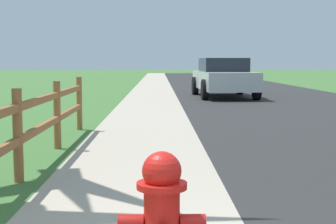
# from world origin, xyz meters

# --- Properties ---
(ground_plane) EXTENTS (120.00, 120.00, 0.00)m
(ground_plane) POSITION_xyz_m (0.00, 25.00, 0.00)
(ground_plane) COLOR #3F6C33
(road_asphalt) EXTENTS (7.00, 66.00, 0.01)m
(road_asphalt) POSITION_xyz_m (3.50, 27.00, 0.00)
(road_asphalt) COLOR #292929
(road_asphalt) RESTS_ON ground
(curb_concrete) EXTENTS (6.00, 66.00, 0.01)m
(curb_concrete) POSITION_xyz_m (-3.00, 27.00, 0.00)
(curb_concrete) COLOR #B2A391
(curb_concrete) RESTS_ON ground
(grass_verge) EXTENTS (5.00, 66.00, 0.00)m
(grass_verge) POSITION_xyz_m (-4.50, 27.00, 0.01)
(grass_verge) COLOR #3F6C33
(grass_verge) RESTS_ON ground
(rail_fence) EXTENTS (0.11, 9.03, 1.06)m
(rail_fence) POSITION_xyz_m (-2.29, 3.96, 0.62)
(rail_fence) COLOR brown
(rail_fence) RESTS_ON ground
(parked_suv_silver) EXTENTS (2.25, 4.93, 1.50)m
(parked_suv_silver) POSITION_xyz_m (1.81, 18.02, 0.77)
(parked_suv_silver) COLOR #B7BABF
(parked_suv_silver) RESTS_ON ground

